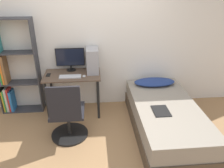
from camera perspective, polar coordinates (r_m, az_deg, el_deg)
ground_plane at (r=3.34m, az=-4.10°, el=-17.63°), size 14.00×14.00×0.00m
wall_back at (r=4.04m, az=-5.19°, el=10.74°), size 8.00×0.05×2.50m
desk at (r=3.96m, az=-10.21°, el=0.75°), size 0.98×0.60×0.78m
bookshelf at (r=4.30m, az=-25.42°, el=3.09°), size 0.75×0.26×1.73m
office_chair at (r=3.44m, az=-11.51°, el=-8.69°), size 0.59×0.59×0.99m
bed at (r=3.70m, az=13.64°, el=-8.62°), size 1.01×2.00×0.49m
pillow at (r=4.17m, az=11.03°, el=0.53°), size 0.76×0.36×0.11m
magazine at (r=3.39m, az=12.69°, el=-6.87°), size 0.24×0.32×0.01m
monitor at (r=4.01m, az=-10.87°, el=6.63°), size 0.51×0.17×0.42m
keyboard at (r=3.79m, az=-10.87°, el=1.93°), size 0.37×0.14×0.02m
pc_tower at (r=3.89m, az=-5.10°, el=6.18°), size 0.21×0.37×0.43m
mouse at (r=3.78m, az=-7.33°, el=2.07°), size 0.06×0.09×0.02m
phone at (r=3.96m, az=-16.29°, el=2.28°), size 0.07×0.14×0.01m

